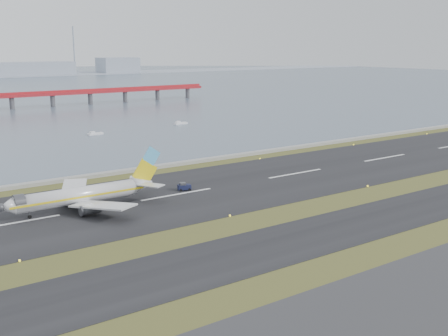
{
  "coord_description": "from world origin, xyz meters",
  "views": [
    {
      "loc": [
        -69.17,
        -87.16,
        36.67
      ],
      "look_at": [
        8.76,
        22.0,
        7.17
      ],
      "focal_mm": 45.0,
      "sensor_mm": 36.0,
      "label": 1
    }
  ],
  "objects": [
    {
      "name": "ground",
      "position": [
        0.0,
        0.0,
        0.0
      ],
      "size": [
        1000.0,
        1000.0,
        0.0
      ],
      "primitive_type": "plane",
      "color": "#324117",
      "rests_on": "ground"
    },
    {
      "name": "taxiway_strip",
      "position": [
        0.0,
        -12.0,
        0.05
      ],
      "size": [
        1000.0,
        18.0,
        0.1
      ],
      "primitive_type": "cube",
      "color": "black",
      "rests_on": "ground"
    },
    {
      "name": "runway_strip",
      "position": [
        0.0,
        30.0,
        0.05
      ],
      "size": [
        1000.0,
        45.0,
        0.1
      ],
      "primitive_type": "cube",
      "color": "black",
      "rests_on": "ground"
    },
    {
      "name": "seawall",
      "position": [
        0.0,
        60.0,
        0.5
      ],
      "size": [
        1000.0,
        2.5,
        1.0
      ],
      "primitive_type": "cube",
      "color": "gray",
      "rests_on": "ground"
    },
    {
      "name": "red_pier",
      "position": [
        20.0,
        250.0,
        7.28
      ],
      "size": [
        260.0,
        5.0,
        10.2
      ],
      "color": "#A51C23",
      "rests_on": "ground"
    },
    {
      "name": "airliner",
      "position": [
        -23.59,
        31.29,
        3.46
      ],
      "size": [
        38.52,
        32.89,
        12.8
      ],
      "color": "silver",
      "rests_on": "ground"
    },
    {
      "name": "pushback_tug",
      "position": [
        3.6,
        32.46,
        1.03
      ],
      "size": [
        3.71,
        2.78,
        2.11
      ],
      "rotation": [
        0.0,
        0.0,
        -0.31
      ],
      "color": "black",
      "rests_on": "ground"
    },
    {
      "name": "workboat_near",
      "position": [
        21.22,
        132.03,
        0.5
      ],
      "size": [
        6.73,
        2.8,
        1.59
      ],
      "rotation": [
        0.0,
        0.0,
        0.12
      ],
      "color": "silver",
      "rests_on": "ground"
    },
    {
      "name": "workboat_far",
      "position": [
        66.52,
        138.53,
        0.53
      ],
      "size": [
        7.17,
        3.01,
        1.69
      ],
      "rotation": [
        0.0,
        0.0,
        0.12
      ],
      "color": "silver",
      "rests_on": "ground"
    }
  ]
}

